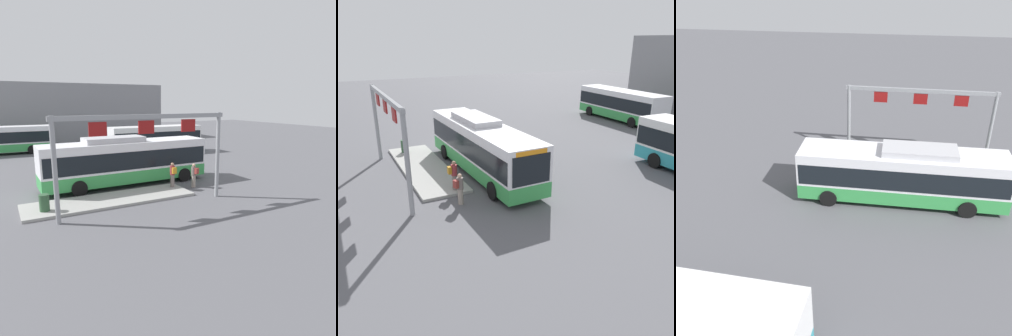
{
  "view_description": "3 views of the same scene",
  "coord_description": "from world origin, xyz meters",
  "views": [
    {
      "loc": [
        -7.83,
        -20.53,
        5.83
      ],
      "look_at": [
        2.6,
        -1.36,
        1.2
      ],
      "focal_mm": 33.63,
      "sensor_mm": 36.0,
      "label": 1
    },
    {
      "loc": [
        19.4,
        -8.3,
        7.96
      ],
      "look_at": [
        3.69,
        -0.19,
        1.49
      ],
      "focal_mm": 37.58,
      "sensor_mm": 36.0,
      "label": 2
    },
    {
      "loc": [
        0.24,
        18.9,
        12.26
      ],
      "look_at": [
        3.53,
        -1.13,
        1.22
      ],
      "focal_mm": 40.06,
      "sensor_mm": 36.0,
      "label": 3
    }
  ],
  "objects": [
    {
      "name": "trash_bin",
      "position": [
        -6.01,
        -3.56,
        0.61
      ],
      "size": [
        0.52,
        0.52,
        0.9
      ],
      "primitive_type": "cylinder",
      "color": "#2D5133",
      "rests_on": "platform_curb"
    },
    {
      "name": "bus_main",
      "position": [
        -0.01,
        -0.0,
        1.81
      ],
      "size": [
        11.79,
        2.81,
        3.46
      ],
      "rotation": [
        0.0,
        0.0,
        0.01
      ],
      "color": "green",
      "rests_on": "ground"
    },
    {
      "name": "bus_background_left",
      "position": [
        -7.44,
        18.92,
        1.78
      ],
      "size": [
        10.4,
        2.88,
        3.1
      ],
      "rotation": [
        0.0,
        0.0,
        3.12
      ],
      "color": "green",
      "rests_on": "ground"
    },
    {
      "name": "person_boarding",
      "position": [
        3.81,
        -2.89,
        0.89
      ],
      "size": [
        0.47,
        0.59,
        1.67
      ],
      "rotation": [
        0.0,
        0.0,
        1.91
      ],
      "color": "gray",
      "rests_on": "ground"
    },
    {
      "name": "platform_curb",
      "position": [
        -2.21,
        -3.16,
        0.08
      ],
      "size": [
        10.0,
        2.8,
        0.16
      ],
      "primitive_type": "cube",
      "color": "#9E9E99",
      "rests_on": "ground"
    },
    {
      "name": "ground_plane",
      "position": [
        0.0,
        0.0,
        0.0
      ],
      "size": [
        120.0,
        120.0,
        0.0
      ],
      "primitive_type": "plane",
      "color": "#56565B"
    },
    {
      "name": "platform_sign_gantry",
      "position": [
        -0.87,
        -5.36,
        3.78
      ],
      "size": [
        9.89,
        0.24,
        5.2
      ],
      "color": "gray",
      "rests_on": "ground"
    },
    {
      "name": "person_waiting_near",
      "position": [
        2.26,
        -2.65,
        1.05
      ],
      "size": [
        0.34,
        0.52,
        1.67
      ],
      "rotation": [
        0.0,
        0.0,
        1.57
      ],
      "color": "slate",
      "rests_on": "platform_curb"
    }
  ]
}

